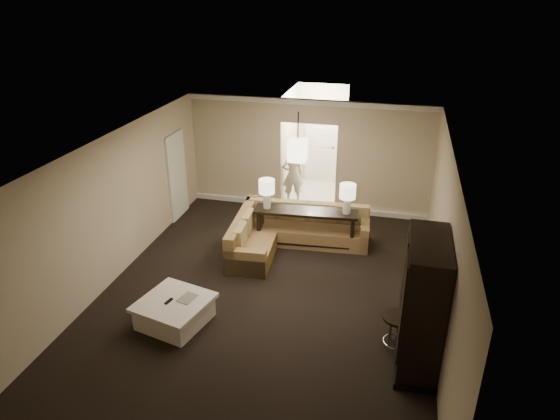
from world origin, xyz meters
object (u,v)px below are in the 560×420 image
(console_table, at_px, (306,225))
(coffee_table, at_px, (175,311))
(person, at_px, (293,172))
(sectional_sofa, at_px, (288,233))
(drink_table, at_px, (397,325))
(armoire, at_px, (422,306))

(console_table, bearing_deg, coffee_table, -121.62)
(person, bearing_deg, coffee_table, 59.46)
(sectional_sofa, xyz_separation_m, drink_table, (2.39, -2.82, 0.09))
(coffee_table, bearing_deg, sectional_sofa, 67.67)
(coffee_table, distance_m, drink_table, 3.67)
(person, bearing_deg, armoire, 97.85)
(sectional_sofa, relative_size, person, 1.72)
(console_table, relative_size, drink_table, 3.80)
(sectional_sofa, distance_m, coffee_table, 3.33)
(drink_table, bearing_deg, armoire, -35.89)
(coffee_table, xyz_separation_m, person, (0.82, 5.50, 0.60))
(armoire, bearing_deg, console_table, 126.42)
(console_table, distance_m, person, 2.46)
(sectional_sofa, distance_m, console_table, 0.42)
(drink_table, relative_size, person, 0.36)
(console_table, bearing_deg, armoire, -58.26)
(armoire, relative_size, drink_table, 3.49)
(coffee_table, bearing_deg, console_table, 63.06)
(sectional_sofa, bearing_deg, console_table, 14.93)
(drink_table, bearing_deg, console_table, 124.57)
(sectional_sofa, relative_size, drink_table, 4.83)
(drink_table, height_order, person, person)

